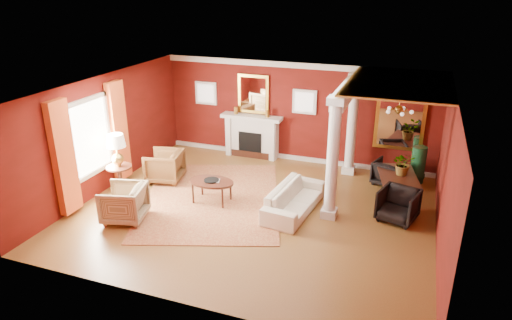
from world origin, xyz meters
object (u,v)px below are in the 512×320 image
at_px(coffee_table, 212,183).
at_px(armchair_leopard, 164,165).
at_px(armchair_stripe, 124,201).
at_px(side_table, 117,154).
at_px(dining_table, 399,180).
at_px(sofa, 295,195).

bearing_deg(coffee_table, armchair_leopard, 157.31).
bearing_deg(coffee_table, armchair_stripe, -134.76).
distance_m(side_table, dining_table, 6.97).
xyz_separation_m(sofa, side_table, (-4.38, -0.56, 0.65)).
relative_size(armchair_stripe, side_table, 0.58).
distance_m(armchair_leopard, armchair_stripe, 2.21).
relative_size(armchair_stripe, dining_table, 0.57).
xyz_separation_m(sofa, coffee_table, (-2.00, -0.22, 0.10)).
xyz_separation_m(sofa, dining_table, (2.21, 1.64, 0.04)).
relative_size(armchair_leopard, side_table, 0.59).
height_order(sofa, armchair_leopard, armchair_leopard).
distance_m(armchair_stripe, coffee_table, 2.08).
bearing_deg(dining_table, armchair_stripe, 107.90).
distance_m(armchair_stripe, dining_table, 6.58).
height_order(coffee_table, side_table, side_table).
bearing_deg(dining_table, side_table, 95.86).
bearing_deg(armchair_stripe, coffee_table, 120.84).
height_order(sofa, dining_table, dining_table).
bearing_deg(coffee_table, dining_table, 23.87).
height_order(armchair_leopard, armchair_stripe, armchair_leopard).
bearing_deg(armchair_leopard, coffee_table, 56.07).
bearing_deg(coffee_table, sofa, 6.37).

